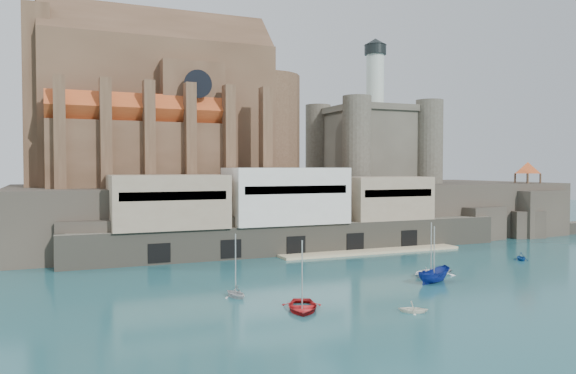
# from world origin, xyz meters

# --- Properties ---
(ground) EXTENTS (300.00, 300.00, 0.00)m
(ground) POSITION_xyz_m (0.00, 0.00, 0.00)
(ground) COLOR #194D54
(ground) RESTS_ON ground
(promontory) EXTENTS (100.00, 36.00, 10.00)m
(promontory) POSITION_xyz_m (-0.19, 39.37, 4.92)
(promontory) COLOR #2B2520
(promontory) RESTS_ON ground
(quay) EXTENTS (70.00, 12.00, 13.05)m
(quay) POSITION_xyz_m (-10.19, 23.07, 6.07)
(quay) COLOR #676152
(quay) RESTS_ON ground
(church) EXTENTS (47.00, 25.93, 30.51)m
(church) POSITION_xyz_m (-24.13, 41.85, 22.13)
(church) COLOR #4F3625
(church) RESTS_ON promontory
(castle_keep) EXTENTS (21.20, 21.20, 29.30)m
(castle_keep) POSITION_xyz_m (16.08, 41.08, 18.31)
(castle_keep) COLOR #474238
(castle_keep) RESTS_ON promontory
(rock_outcrop) EXTENTS (14.50, 10.50, 8.70)m
(rock_outcrop) POSITION_xyz_m (42.00, 25.84, 4.02)
(rock_outcrop) COLOR #2B2520
(rock_outcrop) RESTS_ON ground
(pavilion) EXTENTS (6.40, 6.40, 5.40)m
(pavilion) POSITION_xyz_m (42.00, 26.00, 12.73)
(pavilion) COLOR #4F3625
(pavilion) RESTS_ON rock_outcrop
(boat_0) EXTENTS (4.21, 2.66, 5.70)m
(boat_0) POSITION_xyz_m (-22.16, -9.48, 0.00)
(boat_0) COLOR red
(boat_0) RESTS_ON ground
(boat_1) EXTENTS (2.40, 2.67, 2.64)m
(boat_1) POSITION_xyz_m (-13.38, -14.29, 0.00)
(boat_1) COLOR white
(boat_1) RESTS_ON ground
(boat_2) EXTENTS (2.58, 2.55, 5.26)m
(boat_2) POSITION_xyz_m (-3.31, -4.18, 0.00)
(boat_2) COLOR navy
(boat_2) RESTS_ON ground
(boat_4) EXTENTS (3.00, 2.32, 3.06)m
(boat_4) POSITION_xyz_m (-26.29, -2.42, 0.00)
(boat_4) COLOR silver
(boat_4) RESTS_ON ground
(boat_6) EXTENTS (2.32, 4.50, 6.05)m
(boat_6) POSITION_xyz_m (-0.90, -0.48, 0.00)
(boat_6) COLOR white
(boat_6) RESTS_ON ground
(boat_7) EXTENTS (2.75, 2.55, 2.73)m
(boat_7) POSITION_xyz_m (17.64, 3.57, 0.00)
(boat_7) COLOR navy
(boat_7) RESTS_ON ground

